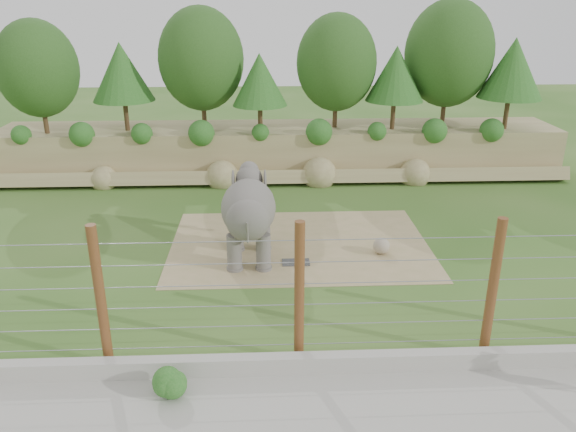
{
  "coord_description": "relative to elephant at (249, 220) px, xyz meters",
  "views": [
    {
      "loc": [
        -0.84,
        -17.04,
        9.05
      ],
      "look_at": [
        0.0,
        2.0,
        1.6
      ],
      "focal_mm": 35.0,
      "sensor_mm": 36.0,
      "label": 1
    }
  ],
  "objects": [
    {
      "name": "walkway",
      "position": [
        1.42,
        -8.75,
        -1.57
      ],
      "size": [
        26.0,
        4.0,
        0.01
      ],
      "primitive_type": "cube",
      "color": "#B1AEA5",
      "rests_on": "ground"
    },
    {
      "name": "retaining_wall",
      "position": [
        1.42,
        -6.75,
        -1.33
      ],
      "size": [
        26.0,
        0.35,
        0.5
      ],
      "primitive_type": "cube",
      "color": "#B1AEA5",
      "rests_on": "ground"
    },
    {
      "name": "drain_grate",
      "position": [
        1.68,
        -0.39,
        -1.54
      ],
      "size": [
        1.0,
        0.6,
        0.03
      ],
      "primitive_type": "cube",
      "color": "#262628",
      "rests_on": "dirt_patch"
    },
    {
      "name": "stone_ball",
      "position": [
        4.94,
        0.26,
        -1.25
      ],
      "size": [
        0.63,
        0.63,
        0.63
      ],
      "primitive_type": "sphere",
      "color": "gray",
      "rests_on": "dirt_patch"
    },
    {
      "name": "barrier_fence",
      "position": [
        1.42,
        -6.25,
        0.42
      ],
      "size": [
        20.26,
        0.26,
        4.0
      ],
      "color": "#5A3318",
      "rests_on": "ground"
    },
    {
      "name": "ground",
      "position": [
        1.42,
        -1.75,
        -1.58
      ],
      "size": [
        90.0,
        90.0,
        0.0
      ],
      "primitive_type": "plane",
      "color": "#2E5F1B",
      "rests_on": "ground"
    },
    {
      "name": "dirt_patch",
      "position": [
        1.92,
        1.25,
        -1.57
      ],
      "size": [
        10.0,
        7.0,
        0.02
      ],
      "primitive_type": "cube",
      "color": "#988B58",
      "rests_on": "ground"
    },
    {
      "name": "back_embankment",
      "position": [
        2.01,
        10.93,
        2.39
      ],
      "size": [
        30.0,
        5.52,
        8.77
      ],
      "color": "#8F7E52",
      "rests_on": "ground"
    },
    {
      "name": "elephant",
      "position": [
        0.0,
        0.0,
        0.0
      ],
      "size": [
        1.69,
        3.91,
        3.16
      ],
      "primitive_type": null,
      "rotation": [
        0.0,
        0.0,
        -0.0
      ],
      "color": "#68645C",
      "rests_on": "ground"
    },
    {
      "name": "walkway_shrub",
      "position": [
        -1.83,
        -7.55,
        -1.2
      ],
      "size": [
        0.74,
        0.74,
        0.74
      ],
      "primitive_type": "sphere",
      "color": "#1F601B",
      "rests_on": "walkway"
    }
  ]
}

